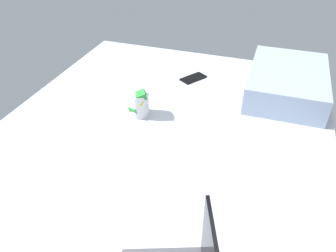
# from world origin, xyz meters

# --- Properties ---
(bed_mattress) EXTENTS (1.80, 1.40, 0.18)m
(bed_mattress) POSITION_xyz_m (0.00, 0.00, 0.09)
(bed_mattress) COLOR #B7BCC6
(bed_mattress) RESTS_ON ground
(snack_cup) EXTENTS (0.10, 0.09, 0.13)m
(snack_cup) POSITION_xyz_m (-0.15, -0.13, 0.24)
(snack_cup) COLOR silver
(snack_cup) RESTS_ON bed_mattress
(cell_phone) EXTENTS (0.15, 0.13, 0.01)m
(cell_phone) POSITION_xyz_m (-0.56, 0.01, 0.18)
(cell_phone) COLOR black
(cell_phone) RESTS_ON bed_mattress
(pillow) EXTENTS (0.52, 0.36, 0.13)m
(pillow) POSITION_xyz_m (-0.55, 0.48, 0.24)
(pillow) COLOR #8C9EB7
(pillow) RESTS_ON bed_mattress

